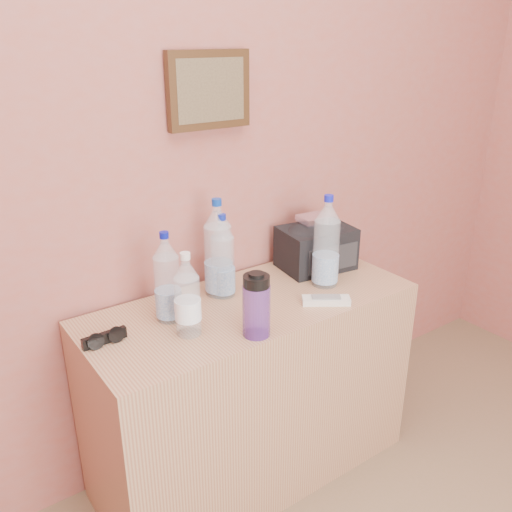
{
  "coord_description": "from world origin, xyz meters",
  "views": [
    {
      "loc": [
        -0.64,
        0.38,
        1.57
      ],
      "look_at": [
        0.3,
        1.71,
        0.9
      ],
      "focal_mm": 38.0,
      "sensor_mm": 36.0,
      "label": 1
    }
  ],
  "objects_px": {
    "pet_large_b": "(218,253)",
    "sunglasses": "(104,338)",
    "pet_large_c": "(223,260)",
    "toiletry_bag": "(316,245)",
    "dresser": "(251,390)",
    "ac_remote": "(326,300)",
    "foil_packet": "(314,219)",
    "pet_large_a": "(167,282)",
    "pet_large_d": "(326,246)",
    "pet_small": "(187,299)",
    "nalgene_bottle": "(256,305)"
  },
  "relations": [
    {
      "from": "pet_large_b",
      "to": "pet_large_d",
      "type": "distance_m",
      "value": 0.39
    },
    {
      "from": "dresser",
      "to": "pet_large_b",
      "type": "bearing_deg",
      "value": 113.09
    },
    {
      "from": "pet_large_b",
      "to": "pet_small",
      "type": "xyz_separation_m",
      "value": [
        -0.22,
        -0.18,
        -0.04
      ]
    },
    {
      "from": "sunglasses",
      "to": "toiletry_bag",
      "type": "height_order",
      "value": "toiletry_bag"
    },
    {
      "from": "pet_large_c",
      "to": "sunglasses",
      "type": "bearing_deg",
      "value": -171.33
    },
    {
      "from": "pet_large_b",
      "to": "foil_packet",
      "type": "height_order",
      "value": "pet_large_b"
    },
    {
      "from": "pet_large_d",
      "to": "nalgene_bottle",
      "type": "height_order",
      "value": "pet_large_d"
    },
    {
      "from": "ac_remote",
      "to": "pet_large_b",
      "type": "bearing_deg",
      "value": 167.2
    },
    {
      "from": "ac_remote",
      "to": "foil_packet",
      "type": "xyz_separation_m",
      "value": [
        0.17,
        0.27,
        0.18
      ]
    },
    {
      "from": "pet_large_c",
      "to": "nalgene_bottle",
      "type": "height_order",
      "value": "pet_large_c"
    },
    {
      "from": "toiletry_bag",
      "to": "pet_large_a",
      "type": "bearing_deg",
      "value": -168.33
    },
    {
      "from": "sunglasses",
      "to": "ac_remote",
      "type": "distance_m",
      "value": 0.73
    },
    {
      "from": "sunglasses",
      "to": "ac_remote",
      "type": "relative_size",
      "value": 0.84
    },
    {
      "from": "pet_large_b",
      "to": "nalgene_bottle",
      "type": "height_order",
      "value": "pet_large_b"
    },
    {
      "from": "pet_large_c",
      "to": "sunglasses",
      "type": "height_order",
      "value": "pet_large_c"
    },
    {
      "from": "pet_large_b",
      "to": "sunglasses",
      "type": "relative_size",
      "value": 2.55
    },
    {
      "from": "pet_small",
      "to": "nalgene_bottle",
      "type": "xyz_separation_m",
      "value": [
        0.16,
        -0.13,
        -0.02
      ]
    },
    {
      "from": "pet_small",
      "to": "sunglasses",
      "type": "relative_size",
      "value": 1.96
    },
    {
      "from": "nalgene_bottle",
      "to": "dresser",
      "type": "bearing_deg",
      "value": 59.47
    },
    {
      "from": "pet_large_b",
      "to": "pet_large_c",
      "type": "distance_m",
      "value": 0.03
    },
    {
      "from": "dresser",
      "to": "pet_large_a",
      "type": "bearing_deg",
      "value": 168.44
    },
    {
      "from": "dresser",
      "to": "pet_large_d",
      "type": "distance_m",
      "value": 0.59
    },
    {
      "from": "pet_large_a",
      "to": "foil_packet",
      "type": "relative_size",
      "value": 2.63
    },
    {
      "from": "nalgene_bottle",
      "to": "foil_packet",
      "type": "distance_m",
      "value": 0.58
    },
    {
      "from": "sunglasses",
      "to": "pet_small",
      "type": "bearing_deg",
      "value": -24.21
    },
    {
      "from": "toiletry_bag",
      "to": "nalgene_bottle",
      "type": "bearing_deg",
      "value": -141.65
    },
    {
      "from": "dresser",
      "to": "ac_remote",
      "type": "bearing_deg",
      "value": -37.34
    },
    {
      "from": "pet_large_c",
      "to": "foil_packet",
      "type": "distance_m",
      "value": 0.43
    },
    {
      "from": "dresser",
      "to": "ac_remote",
      "type": "distance_m",
      "value": 0.45
    },
    {
      "from": "toiletry_bag",
      "to": "pet_large_b",
      "type": "bearing_deg",
      "value": -174.96
    },
    {
      "from": "nalgene_bottle",
      "to": "toiletry_bag",
      "type": "bearing_deg",
      "value": 30.46
    },
    {
      "from": "pet_large_b",
      "to": "foil_packet",
      "type": "xyz_separation_m",
      "value": [
        0.43,
        -0.01,
        0.04
      ]
    },
    {
      "from": "sunglasses",
      "to": "toiletry_bag",
      "type": "xyz_separation_m",
      "value": [
        0.88,
        0.07,
        0.07
      ]
    },
    {
      "from": "pet_large_d",
      "to": "pet_large_a",
      "type": "bearing_deg",
      "value": 170.77
    },
    {
      "from": "pet_large_b",
      "to": "ac_remote",
      "type": "distance_m",
      "value": 0.4
    },
    {
      "from": "dresser",
      "to": "pet_small",
      "type": "distance_m",
      "value": 0.55
    },
    {
      "from": "nalgene_bottle",
      "to": "toiletry_bag",
      "type": "xyz_separation_m",
      "value": [
        0.49,
        0.29,
        -0.01
      ]
    },
    {
      "from": "pet_large_c",
      "to": "toiletry_bag",
      "type": "xyz_separation_m",
      "value": [
        0.42,
        -0.0,
        -0.04
      ]
    },
    {
      "from": "pet_large_b",
      "to": "foil_packet",
      "type": "distance_m",
      "value": 0.43
    },
    {
      "from": "pet_large_d",
      "to": "foil_packet",
      "type": "xyz_separation_m",
      "value": [
        0.07,
        0.15,
        0.05
      ]
    },
    {
      "from": "pet_large_c",
      "to": "ac_remote",
      "type": "xyz_separation_m",
      "value": [
        0.25,
        -0.26,
        -0.12
      ]
    },
    {
      "from": "pet_large_a",
      "to": "foil_packet",
      "type": "bearing_deg",
      "value": 5.2
    },
    {
      "from": "pet_large_d",
      "to": "nalgene_bottle",
      "type": "distance_m",
      "value": 0.44
    },
    {
      "from": "nalgene_bottle",
      "to": "ac_remote",
      "type": "bearing_deg",
      "value": 5.57
    },
    {
      "from": "pet_large_a",
      "to": "sunglasses",
      "type": "distance_m",
      "value": 0.25
    },
    {
      "from": "pet_large_b",
      "to": "pet_large_c",
      "type": "xyz_separation_m",
      "value": [
        0.01,
        -0.02,
        -0.02
      ]
    },
    {
      "from": "dresser",
      "to": "sunglasses",
      "type": "relative_size",
      "value": 8.52
    },
    {
      "from": "foil_packet",
      "to": "pet_large_a",
      "type": "bearing_deg",
      "value": -174.8
    },
    {
      "from": "pet_large_c",
      "to": "foil_packet",
      "type": "bearing_deg",
      "value": 1.88
    },
    {
      "from": "dresser",
      "to": "ac_remote",
      "type": "height_order",
      "value": "ac_remote"
    }
  ]
}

